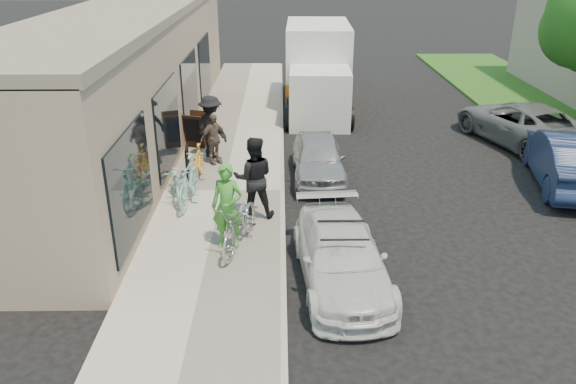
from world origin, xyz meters
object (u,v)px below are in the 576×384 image
object	(u,v)px
cruiser_bike_a	(189,181)
man_standing	(254,178)
far_car_gray	(521,123)
bystander_b	(213,139)
far_car_blue	(568,158)
sedan_silver	(318,158)
sedan_white	(341,256)
bike_rack	(187,159)
woman_rider	(227,207)
bystander_a	(211,127)
tandem_bike	(240,223)
cruiser_bike_c	(198,164)
sandwich_board	(196,130)
cruiser_bike_b	(177,182)
moving_truck	(318,72)

from	to	relation	value
cruiser_bike_a	man_standing	bearing A→B (deg)	-20.05
far_car_gray	bystander_b	distance (m)	9.98
far_car_blue	cruiser_bike_a	xyz separation A→B (m)	(-9.95, -1.39, -0.04)
cruiser_bike_a	sedan_silver	bearing A→B (deg)	35.26
sedan_white	man_standing	world-z (taller)	man_standing
bike_rack	sedan_white	bearing A→B (deg)	-53.67
far_car_gray	man_standing	size ratio (longest dim) A/B	2.54
woman_rider	bystander_a	world-z (taller)	bystander_a
bystander_b	bike_rack	bearing A→B (deg)	-157.24
tandem_bike	bystander_a	xyz separation A→B (m)	(-1.19, 5.47, 0.40)
sedan_silver	sedan_white	bearing A→B (deg)	-89.05
sedan_silver	cruiser_bike_c	world-z (taller)	sedan_silver
far_car_gray	tandem_bike	size ratio (longest dim) A/B	2.41
woman_rider	man_standing	size ratio (longest dim) A/B	0.96
sandwich_board	cruiser_bike_a	bearing A→B (deg)	-65.77
cruiser_bike_a	bystander_a	xyz separation A→B (m)	(0.20, 3.27, 0.36)
far_car_gray	bystander_a	xyz separation A→B (m)	(-9.87, -1.58, 0.40)
sandwich_board	man_standing	distance (m)	5.35
man_standing	cruiser_bike_b	xyz separation A→B (m)	(-1.97, 1.01, -0.53)
far_car_blue	man_standing	size ratio (longest dim) A/B	2.38
cruiser_bike_c	bystander_b	bearing A→B (deg)	78.63
bike_rack	cruiser_bike_a	xyz separation A→B (m)	(0.29, -1.63, 0.03)
sandwich_board	sedan_silver	xyz separation A→B (m)	(3.68, -2.25, -0.11)
cruiser_bike_b	bystander_a	world-z (taller)	bystander_a
sedan_white	cruiser_bike_b	world-z (taller)	sedan_white
sandwich_board	sedan_white	world-z (taller)	sandwich_board
cruiser_bike_a	bystander_b	bearing A→B (deg)	88.12
man_standing	bike_rack	bearing A→B (deg)	-54.48
sandwich_board	bystander_a	xyz separation A→B (m)	(0.60, -0.92, 0.38)
sandwich_board	woman_rider	size ratio (longest dim) A/B	0.58
moving_truck	cruiser_bike_c	distance (m)	8.87
cruiser_bike_a	woman_rider	bearing A→B (deg)	-57.93
sandwich_board	bystander_b	size ratio (longest dim) A/B	0.73
woman_rider	cruiser_bike_c	xyz separation A→B (m)	(-1.12, 3.66, -0.45)
bike_rack	bystander_a	xyz separation A→B (m)	(0.49, 1.65, 0.40)
tandem_bike	cruiser_bike_a	bearing A→B (deg)	136.67
bike_rack	sedan_silver	distance (m)	3.58
sandwich_board	tandem_bike	bearing A→B (deg)	-55.52
bike_rack	cruiser_bike_a	size ratio (longest dim) A/B	0.47
cruiser_bike_c	bystander_b	distance (m)	1.34
moving_truck	tandem_bike	bearing A→B (deg)	-99.26
sandwich_board	far_car_blue	bearing A→B (deg)	3.72
tandem_bike	woman_rider	size ratio (longest dim) A/B	1.10
bike_rack	woman_rider	bearing A→B (deg)	-69.56
sandwich_board	moving_truck	bearing A→B (deg)	70.97
far_car_blue	bystander_a	xyz separation A→B (m)	(-9.75, 1.88, 0.33)
sedan_silver	bystander_b	distance (m)	3.09
tandem_bike	bystander_b	size ratio (longest dim) A/B	1.38
sedan_white	sedan_silver	distance (m)	5.30
woman_rider	bystander_a	xyz separation A→B (m)	(-0.94, 5.48, 0.01)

